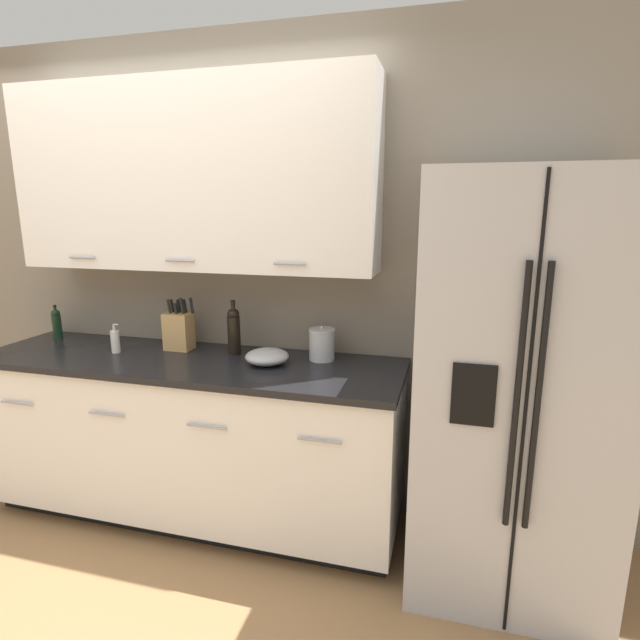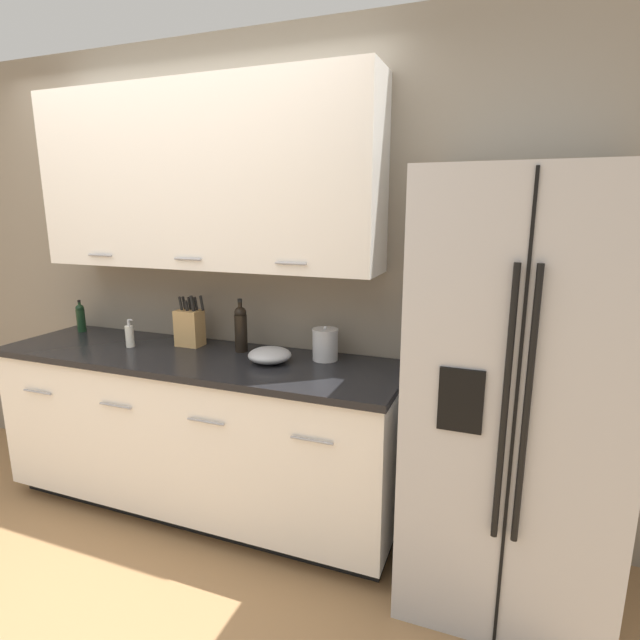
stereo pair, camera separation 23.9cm
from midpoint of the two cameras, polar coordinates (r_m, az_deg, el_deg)
The scene contains 9 objects.
wall_back at distance 2.98m, azimuth -17.73°, elevation 7.80°, with size 10.00×0.39×2.60m.
counter_unit at distance 2.92m, azimuth -16.76°, elevation -12.75°, with size 2.28×0.64×0.92m.
refrigerator at distance 2.31m, azimuth 18.54°, elevation -7.57°, with size 0.83×0.75×1.85m.
knife_block at distance 2.91m, azimuth -18.13°, elevation -1.14°, with size 0.16×0.11×0.30m.
wine_bottle at distance 2.74m, azimuth -12.29°, elevation -1.14°, with size 0.07×0.07×0.29m.
soap_dispenser at distance 2.99m, azimuth -24.51°, elevation -2.23°, with size 0.05×0.05×0.16m.
oil_bottle at distance 3.47m, azimuth -29.67°, elevation -0.31°, with size 0.05×0.05×0.20m.
steel_canister at distance 2.59m, azimuth -2.42°, elevation -2.82°, with size 0.14×0.14×0.18m.
mixing_bowl at distance 2.56m, azimuth -8.75°, elevation -4.20°, with size 0.22×0.22×0.08m.
Camera 1 is at (1.56, -1.24, 1.70)m, focal length 28.00 mm.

